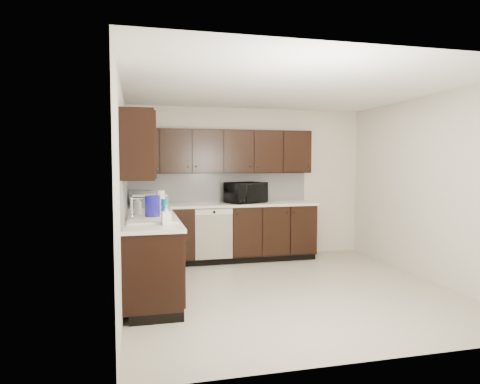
% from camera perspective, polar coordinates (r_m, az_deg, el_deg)
% --- Properties ---
extents(floor, '(4.00, 4.00, 0.00)m').
position_cam_1_polar(floor, '(5.56, 6.51, -12.76)').
color(floor, '#A79F8A').
rests_on(floor, ground).
extents(ceiling, '(4.00, 4.00, 0.00)m').
position_cam_1_polar(ceiling, '(5.40, 6.73, 13.58)').
color(ceiling, white).
rests_on(ceiling, wall_back).
extents(wall_back, '(4.00, 0.02, 2.50)m').
position_cam_1_polar(wall_back, '(7.24, 1.13, 1.23)').
color(wall_back, '#BCB3A1').
rests_on(wall_back, floor).
extents(wall_left, '(0.02, 4.00, 2.50)m').
position_cam_1_polar(wall_left, '(5.01, -15.40, -0.15)').
color(wall_left, '#BCB3A1').
rests_on(wall_left, floor).
extents(wall_right, '(0.02, 4.00, 2.50)m').
position_cam_1_polar(wall_right, '(6.31, 23.92, 0.48)').
color(wall_right, '#BCB3A1').
rests_on(wall_right, floor).
extents(wall_front, '(4.00, 0.02, 2.50)m').
position_cam_1_polar(wall_front, '(3.53, 17.93, -1.88)').
color(wall_front, '#BCB3A1').
rests_on(wall_front, floor).
extents(lower_cabinets, '(3.00, 2.80, 0.90)m').
position_cam_1_polar(lower_cabinets, '(6.27, -5.77, -6.93)').
color(lower_cabinets, black).
rests_on(lower_cabinets, floor).
extents(countertop, '(3.03, 2.83, 0.04)m').
position_cam_1_polar(countertop, '(6.19, -5.82, -2.32)').
color(countertop, beige).
rests_on(countertop, lower_cabinets).
extents(backsplash, '(3.00, 2.80, 0.48)m').
position_cam_1_polar(backsplash, '(6.35, -7.97, 0.17)').
color(backsplash, beige).
rests_on(backsplash, countertop).
extents(upper_cabinets, '(3.00, 2.80, 0.70)m').
position_cam_1_polar(upper_cabinets, '(6.24, -6.85, 5.53)').
color(upper_cabinets, black).
rests_on(upper_cabinets, wall_back).
extents(dishwasher, '(0.58, 0.04, 0.78)m').
position_cam_1_polar(dishwasher, '(6.59, -3.48, -5.21)').
color(dishwasher, beige).
rests_on(dishwasher, lower_cabinets).
extents(sink, '(0.54, 0.82, 0.42)m').
position_cam_1_polar(sink, '(5.03, -11.69, -4.30)').
color(sink, beige).
rests_on(sink, countertop).
extents(microwave, '(0.72, 0.62, 0.33)m').
position_cam_1_polar(microwave, '(6.92, 0.77, -0.08)').
color(microwave, black).
rests_on(microwave, countertop).
extents(soap_bottle_a, '(0.11, 0.11, 0.21)m').
position_cam_1_polar(soap_bottle_a, '(4.59, -9.82, -3.01)').
color(soap_bottle_a, gray).
rests_on(soap_bottle_a, countertop).
extents(soap_bottle_b, '(0.11, 0.12, 0.25)m').
position_cam_1_polar(soap_bottle_b, '(5.37, -13.46, -1.80)').
color(soap_bottle_b, gray).
rests_on(soap_bottle_b, countertop).
extents(toaster_oven, '(0.43, 0.38, 0.23)m').
position_cam_1_polar(toaster_oven, '(6.78, -12.81, -0.73)').
color(toaster_oven, '#B9B9BB').
rests_on(toaster_oven, countertop).
extents(storage_bin, '(0.55, 0.48, 0.18)m').
position_cam_1_polar(storage_bin, '(6.37, -11.96, -1.21)').
color(storage_bin, white).
rests_on(storage_bin, countertop).
extents(blue_pitcher, '(0.23, 0.23, 0.27)m').
position_cam_1_polar(blue_pitcher, '(5.14, -11.60, -1.97)').
color(blue_pitcher, '#15119B').
rests_on(blue_pitcher, countertop).
extents(teal_tumbler, '(0.09, 0.09, 0.18)m').
position_cam_1_polar(teal_tumbler, '(5.62, -9.94, -1.87)').
color(teal_tumbler, '#0C8478').
rests_on(teal_tumbler, countertop).
extents(paper_towel_roll, '(0.16, 0.16, 0.27)m').
position_cam_1_polar(paper_towel_roll, '(6.03, -10.54, -1.08)').
color(paper_towel_roll, silver).
rests_on(paper_towel_roll, countertop).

